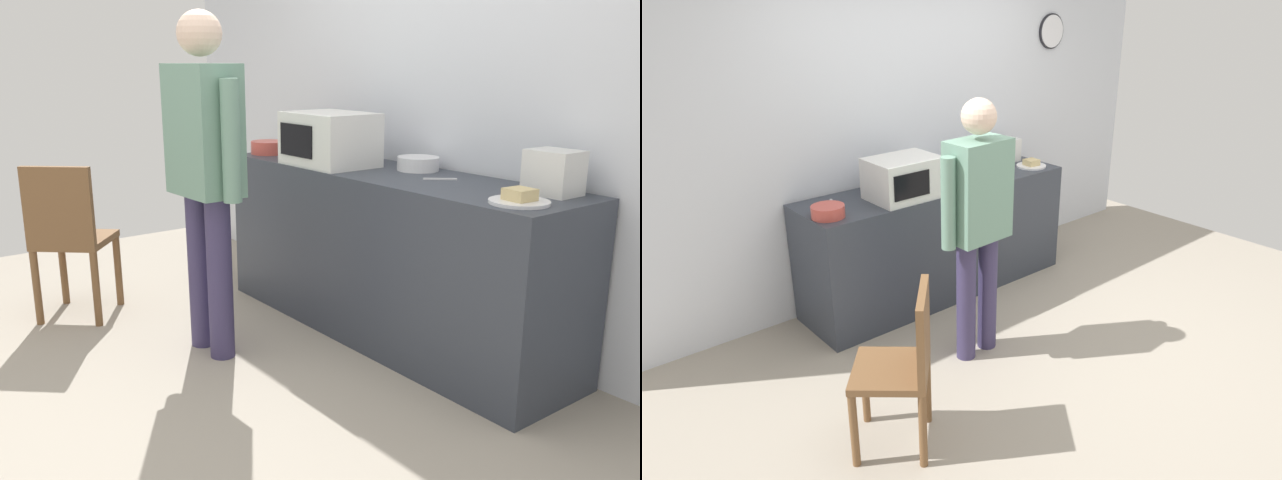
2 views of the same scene
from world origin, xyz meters
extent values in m
plane|color=#9E9384|center=(0.00, 0.00, 0.00)|extent=(6.00, 6.00, 0.00)
cube|color=silver|center=(0.00, 1.60, 1.30)|extent=(5.40, 0.10, 2.60)
cube|color=#333842|center=(-0.04, 1.22, 0.46)|extent=(2.27, 0.62, 0.93)
cube|color=silver|center=(-0.43, 1.11, 1.08)|extent=(0.50, 0.38, 0.30)
cube|color=black|center=(-0.49, 0.92, 1.08)|extent=(0.30, 0.01, 0.18)
cylinder|color=white|center=(0.90, 1.09, 0.93)|extent=(0.26, 0.26, 0.01)
cube|color=#D1B97D|center=(0.90, 1.09, 0.97)|extent=(0.12, 0.12, 0.05)
cylinder|color=white|center=(0.01, 1.38, 0.96)|extent=(0.23, 0.23, 0.07)
cylinder|color=#C64C42|center=(-1.05, 1.10, 0.97)|extent=(0.23, 0.23, 0.08)
cube|color=silver|center=(0.86, 1.37, 1.03)|extent=(0.22, 0.18, 0.20)
cube|color=silver|center=(0.29, 1.26, 0.93)|extent=(0.13, 0.14, 0.01)
cube|color=silver|center=(-0.90, 1.33, 0.93)|extent=(0.09, 0.16, 0.01)
cylinder|color=#393257|center=(-0.32, 0.31, 0.43)|extent=(0.13, 0.13, 0.85)
cylinder|color=#393257|center=(-0.52, 0.31, 0.43)|extent=(0.13, 0.13, 0.85)
cube|color=gray|center=(-0.42, 0.31, 1.17)|extent=(0.41, 0.26, 0.64)
cylinder|color=gray|center=(-0.17, 0.32, 1.14)|extent=(0.09, 0.09, 0.58)
cylinder|color=gray|center=(-0.67, 0.30, 1.14)|extent=(0.09, 0.09, 0.58)
sphere|color=beige|center=(-0.42, 0.31, 1.64)|extent=(0.22, 0.22, 0.22)
cylinder|color=brown|center=(-1.39, 0.17, 0.23)|extent=(0.04, 0.04, 0.45)
cylinder|color=brown|center=(-1.63, -0.10, 0.23)|extent=(0.04, 0.04, 0.45)
cylinder|color=brown|center=(-1.12, -0.06, 0.23)|extent=(0.04, 0.04, 0.45)
cylinder|color=brown|center=(-1.36, -0.33, 0.23)|extent=(0.04, 0.04, 0.45)
cube|color=brown|center=(-1.38, -0.08, 0.47)|extent=(0.56, 0.56, 0.04)
cube|color=brown|center=(-1.24, -0.20, 0.71)|extent=(0.29, 0.33, 0.45)
camera|label=1|loc=(2.60, -1.25, 1.51)|focal=37.68mm
camera|label=2|loc=(-2.80, -2.34, 2.31)|focal=33.48mm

